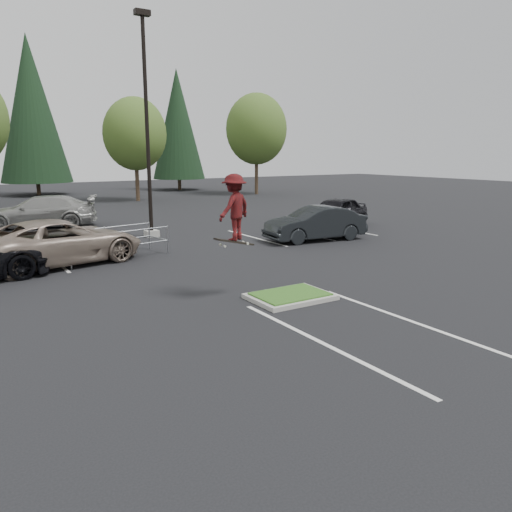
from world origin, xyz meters
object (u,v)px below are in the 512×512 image
conif_b (32,109)px  car_far_silver (42,212)px  light_pole (148,139)px  car_r_charc (315,223)px  decid_d (256,131)px  cart_corral (102,241)px  car_l_tan (58,242)px  conif_c (178,124)px  decid_c (135,136)px  car_r_black (336,212)px  skateboarder (234,208)px

conif_b → car_far_silver: 23.81m
light_pole → car_r_charc: bearing=-39.8°
decid_d → cart_corral: bearing=-133.0°
light_pole → car_l_tan: 7.47m
car_r_charc → car_far_silver: car_far_silver is taller
conif_c → cart_corral: 36.37m
decid_c → conif_c: size_ratio=0.67×
decid_c → car_r_charc: size_ratio=1.78×
conif_c → cart_corral: size_ratio=2.97×
cart_corral → car_r_black: bearing=-3.4°
conif_c → cart_corral: bearing=-118.2°
decid_d → conif_b: 20.76m
conif_b → cart_corral: bearing=-95.2°
car_far_silver → cart_corral: bearing=20.2°
car_far_silver → car_r_black: bearing=75.6°
decid_d → conif_b: bearing=150.5°
light_pole → car_l_tan: size_ratio=1.71×
light_pole → decid_d: (17.49, 18.33, 1.35)m
light_pole → car_l_tan: light_pole is taller
car_r_charc → car_r_black: (3.50, 2.62, 0.03)m
skateboarder → car_l_tan: (-3.30, 6.89, -1.68)m
decid_c → cart_corral: (-8.94, -21.92, -4.54)m
light_pole → conif_b: conif_b is taller
light_pole → car_far_silver: light_pole is taller
car_r_charc → skateboarder: bearing=-45.3°
cart_corral → car_l_tan: size_ratio=0.71×
decid_c → car_r_charc: 23.27m
conif_b → car_l_tan: (-4.50, -32.61, -7.03)m
skateboarder → car_r_black: skateboarder is taller
car_l_tan → car_r_charc: 11.04m
conif_c → car_r_black: bearing=-97.6°
decid_c → decid_d: (12.00, 0.50, 0.66)m
decid_d → car_r_black: (-7.99, -20.71, -5.10)m
skateboarder → cart_corral: bearing=-99.9°
light_pole → skateboarder: 11.32m
conif_c → cart_corral: conif_c is taller
skateboarder → car_l_tan: bearing=-88.5°
car_r_charc → cart_corral: bearing=-88.8°
conif_b → car_l_tan: size_ratio=2.45×
car_r_charc → conif_c: bearing=173.8°
car_r_charc → conif_b: bearing=-162.2°
cart_corral → car_l_tan: 1.56m
conif_b → skateboarder: (-1.20, -39.50, -5.35)m
decid_d → car_r_black: bearing=-111.1°
conif_b → conif_c: bearing=-4.1°
conif_b → car_r_charc: conif_b is taller
decid_c → cart_corral: bearing=-112.2°
cart_corral → car_r_charc: (9.45, -0.91, 0.06)m
decid_d → skateboarder: (-19.19, -29.33, -3.41)m
decid_c → car_l_tan: bearing=-115.6°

